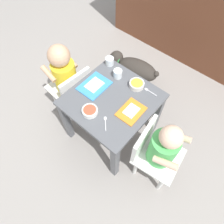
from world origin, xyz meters
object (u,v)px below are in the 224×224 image
Objects in this scene: food_tray_right at (131,112)px; cereal_bowl_right_side at (137,84)px; seated_child_left at (65,75)px; veggie_bowl_near at (90,111)px; food_tray_left at (94,86)px; water_cup_right at (118,74)px; spoon_by_right_tray at (105,122)px; dog at (135,68)px; spoon_by_left_tray at (149,91)px; seated_child_right at (161,148)px; water_cup_left at (110,61)px; dining_table at (112,106)px.

cereal_bowl_right_side is at bearing 117.74° from food_tray_right.
veggie_bowl_near is at bearing -19.17° from seated_child_left.
food_tray_left is at bearing 127.22° from veggie_bowl_near.
spoon_by_right_tray is (0.18, -0.33, -0.02)m from water_cup_right.
dog is 0.50m from cereal_bowl_right_side.
food_tray_left is at bearing -145.61° from spoon_by_left_tray.
seated_child_right is (0.86, -0.01, -0.03)m from seated_child_left.
food_tray_left is 0.37m from spoon_by_left_tray.
veggie_bowl_near is (-0.19, -0.17, 0.01)m from food_tray_right.
food_tray_right is 0.44m from water_cup_left.
dog is 0.77m from veggie_bowl_near.
water_cup_left reaches higher than spoon_by_left_tray.
food_tray_right is (0.59, 0.03, 0.06)m from seated_child_left.
food_tray_right is 0.25m from veggie_bowl_near.
food_tray_left is at bearing -110.30° from water_cup_right.
veggie_bowl_near is (0.40, -0.14, 0.07)m from seated_child_left.
food_tray_left is 0.32m from food_tray_right.
cereal_bowl_right_side is (0.28, -0.04, -0.01)m from water_cup_left.
water_cup_right is at bearing -173.60° from cereal_bowl_right_side.
seated_child_right is 7.87× the size of spoon_by_right_tray.
spoon_by_right_tray is at bearing -68.00° from dog.
water_cup_right is 0.25m from spoon_by_left_tray.
water_cup_left is (-0.65, 0.26, 0.11)m from seated_child_right.
seated_child_left is 0.64m from dog.
dining_table is at bearing 118.29° from spoon_by_right_tray.
food_tray_right is 0.31m from water_cup_right.
dog is 7.73× the size of water_cup_left.
food_tray_left is 0.29m from cereal_bowl_right_side.
seated_child_left is 0.40m from water_cup_right.
spoon_by_left_tray is at bearing 8.76° from water_cup_right.
spoon_by_right_tray is at bearing -61.71° from dining_table.
cereal_bowl_right_side is at bearing 148.64° from seated_child_right.
seated_child_right reaches higher than cereal_bowl_right_side.
seated_child_left is 0.63m from spoon_by_left_tray.
veggie_bowl_near is at bearing -52.78° from food_tray_left.
water_cup_left is (-0.06, 0.23, 0.02)m from food_tray_left.
cereal_bowl_right_side is 1.02× the size of spoon_by_left_tray.
food_tray_right reaches higher than dining_table.
spoon_by_left_tray is (0.34, -0.32, 0.26)m from dog.
food_tray_right is at bearing -62.26° from cereal_bowl_right_side.
seated_child_left is 0.34m from water_cup_left.
water_cup_left is (-0.22, 0.22, 0.11)m from dining_table.
veggie_bowl_near is 1.00× the size of spoon_by_left_tray.
food_tray_right is at bearing -56.66° from dog.
seated_child_right reaches higher than spoon_by_right_tray.
spoon_by_right_tray is (0.03, -0.35, -0.02)m from cereal_bowl_right_side.
food_tray_left is at bearing -75.37° from water_cup_left.
veggie_bowl_near is 0.12m from spoon_by_right_tray.
dog is at bearing 112.00° from spoon_by_right_tray.
food_tray_right is at bearing 65.39° from spoon_by_right_tray.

